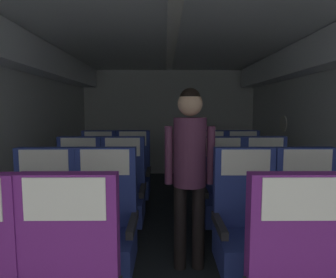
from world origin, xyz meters
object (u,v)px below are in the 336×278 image
(seat_b_right_aisle, at_px, (310,233))
(seat_c_left_aisle, at_px, (122,197))
(seat_b_left_window, at_px, (42,233))
(seat_d_left_aisle, at_px, (132,177))
(seat_d_right_window, at_px, (210,177))
(flight_attendant, at_px, (190,160))
(seat_b_left_aisle, at_px, (104,233))
(seat_c_right_window, at_px, (224,197))
(seat_d_left_window, at_px, (98,177))
(seat_b_right_window, at_px, (247,233))
(seat_d_right_aisle, at_px, (244,177))
(seat_c_right_aisle, at_px, (267,196))
(seat_c_left_window, at_px, (77,197))

(seat_b_right_aisle, distance_m, seat_c_left_aisle, 1.80)
(seat_b_left_window, xyz_separation_m, seat_d_left_aisle, (0.48, 1.79, 0.00))
(seat_d_right_window, distance_m, flight_attendant, 1.58)
(seat_b_left_aisle, xyz_separation_m, seat_c_right_window, (1.09, 0.88, 0.00))
(seat_d_left_window, xyz_separation_m, flight_attendant, (1.14, -1.44, 0.50))
(seat_b_right_aisle, relative_size, seat_b_right_window, 1.00)
(seat_d_right_aisle, bearing_deg, seat_c_right_window, -117.10)
(seat_d_left_window, bearing_deg, seat_b_right_window, -49.20)
(seat_c_right_aisle, bearing_deg, seat_c_right_window, -178.90)
(seat_b_right_window, height_order, seat_c_left_aisle, same)
(seat_b_right_window, xyz_separation_m, flight_attendant, (-0.41, 0.35, 0.50))
(seat_d_right_aisle, height_order, seat_d_right_window, same)
(seat_c_right_window, xyz_separation_m, seat_d_right_aisle, (0.47, 0.91, 0.00))
(seat_c_left_window, height_order, seat_d_right_window, same)
(seat_c_left_window, xyz_separation_m, seat_c_right_window, (1.56, -0.01, 0.00))
(seat_c_left_window, relative_size, seat_c_right_window, 1.00)
(seat_b_left_window, distance_m, seat_b_left_aisle, 0.47)
(seat_c_right_aisle, distance_m, seat_d_right_window, 1.01)
(seat_d_left_window, relative_size, seat_d_left_aisle, 1.00)
(seat_b_left_window, relative_size, seat_c_right_window, 1.00)
(seat_c_right_aisle, distance_m, seat_d_right_aisle, 0.90)
(seat_d_left_aisle, distance_m, flight_attendant, 1.67)
(seat_b_left_window, height_order, seat_d_left_aisle, same)
(seat_b_left_window, distance_m, seat_d_left_window, 1.78)
(seat_d_left_window, bearing_deg, flight_attendant, -51.74)
(seat_c_left_window, xyz_separation_m, flight_attendant, (1.15, -0.56, 0.50))
(seat_d_right_window, bearing_deg, seat_b_left_aisle, -121.46)
(seat_d_left_window, bearing_deg, seat_b_right_aisle, -41.42)
(seat_c_left_aisle, xyz_separation_m, seat_c_right_window, (1.08, -0.01, 0.00))
(seat_b_right_window, bearing_deg, seat_b_right_aisle, 0.44)
(seat_b_left_window, relative_size, flight_attendant, 0.70)
(seat_b_right_aisle, bearing_deg, seat_d_right_aisle, 90.28)
(seat_b_right_aisle, bearing_deg, seat_c_right_window, 117.95)
(seat_b_left_aisle, distance_m, seat_d_left_aisle, 1.79)
(seat_b_right_aisle, height_order, seat_d_right_aisle, same)
(seat_b_left_window, distance_m, seat_c_right_window, 1.79)
(seat_c_right_window, bearing_deg, seat_b_right_aisle, -62.05)
(seat_b_left_window, xyz_separation_m, seat_d_left_window, (0.00, 1.78, 0.00))
(seat_b_left_aisle, xyz_separation_m, flight_attendant, (0.67, 0.33, 0.50))
(seat_c_right_aisle, bearing_deg, seat_c_left_window, 179.84)
(flight_attendant, bearing_deg, seat_c_left_window, -11.69)
(seat_b_left_window, xyz_separation_m, seat_b_right_aisle, (2.03, -0.01, 0.00))
(seat_b_left_window, xyz_separation_m, seat_b_left_aisle, (0.47, 0.01, 0.00))
(seat_c_left_aisle, bearing_deg, seat_b_left_window, -117.65)
(seat_b_right_window, bearing_deg, seat_b_left_window, 179.57)
(seat_b_left_window, bearing_deg, seat_b_right_window, -0.43)
(seat_d_left_aisle, bearing_deg, seat_b_left_window, -105.00)
(seat_b_right_window, distance_m, seat_c_right_aisle, 1.02)
(seat_b_right_window, relative_size, seat_d_left_aisle, 1.00)
(seat_b_left_aisle, distance_m, seat_d_left_window, 1.83)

